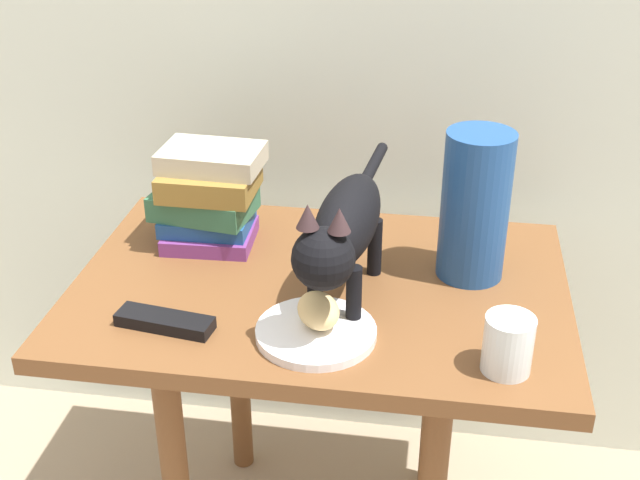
% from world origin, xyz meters
% --- Properties ---
extents(side_table, '(0.81, 0.55, 0.61)m').
position_xyz_m(side_table, '(0.00, 0.00, 0.52)').
color(side_table, brown).
rests_on(side_table, ground).
extents(plate, '(0.18, 0.18, 0.01)m').
position_xyz_m(plate, '(0.02, -0.15, 0.62)').
color(plate, white).
rests_on(plate, side_table).
extents(bread_roll, '(0.09, 0.10, 0.05)m').
position_xyz_m(bread_roll, '(0.02, -0.14, 0.65)').
color(bread_roll, '#E0BC7A').
rests_on(bread_roll, plate).
extents(cat, '(0.12, 0.48, 0.23)m').
position_xyz_m(cat, '(0.04, -0.06, 0.74)').
color(cat, black).
rests_on(cat, side_table).
extents(book_stack, '(0.20, 0.14, 0.18)m').
position_xyz_m(book_stack, '(-0.22, 0.11, 0.70)').
color(book_stack, '#72337A').
rests_on(book_stack, side_table).
extents(green_vase, '(0.11, 0.11, 0.25)m').
position_xyz_m(green_vase, '(0.24, 0.07, 0.74)').
color(green_vase, navy).
rests_on(green_vase, side_table).
extents(candle_jar, '(0.07, 0.07, 0.08)m').
position_xyz_m(candle_jar, '(0.29, -0.19, 0.65)').
color(candle_jar, silver).
rests_on(candle_jar, side_table).
extents(tv_remote, '(0.15, 0.07, 0.02)m').
position_xyz_m(tv_remote, '(-0.21, -0.16, 0.62)').
color(tv_remote, black).
rests_on(tv_remote, side_table).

